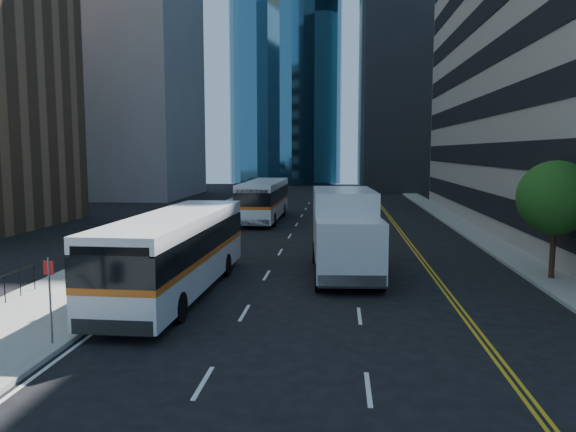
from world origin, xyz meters
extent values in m
plane|color=black|center=(0.00, 0.00, 0.00)|extent=(160.00, 160.00, 0.00)
cube|color=gray|center=(-10.50, 25.00, 0.07)|extent=(5.00, 90.00, 0.15)
cube|color=gray|center=(9.00, 25.00, 0.07)|extent=(2.00, 90.00, 0.15)
cube|color=gray|center=(-28.00, 52.00, 17.50)|extent=(18.00, 18.00, 35.00)
cylinder|color=#332114|center=(9.00, 8.00, 1.25)|extent=(0.24, 0.24, 2.20)
sphere|color=#1E4D16|center=(9.00, 8.00, 3.65)|extent=(3.20, 3.20, 3.20)
cube|color=silver|center=(-6.60, 4.43, 0.92)|extent=(2.92, 12.38, 1.13)
cube|color=#DD5E14|center=(-6.60, 4.43, 1.59)|extent=(2.94, 12.40, 0.23)
cube|color=black|center=(-6.60, 4.43, 2.16)|extent=(2.94, 12.40, 0.92)
cube|color=silver|center=(-6.60, 4.43, 2.93)|extent=(2.92, 12.38, 0.51)
cylinder|color=black|center=(-7.89, 0.75, 0.51)|extent=(0.33, 1.03, 1.03)
cylinder|color=black|center=(-5.46, 0.70, 0.51)|extent=(0.33, 1.03, 1.03)
cylinder|color=black|center=(-7.75, 7.74, 0.51)|extent=(0.33, 1.03, 1.03)
cylinder|color=black|center=(-5.32, 7.69, 0.51)|extent=(0.33, 1.03, 1.03)
cube|color=white|center=(-6.36, 28.49, 0.93)|extent=(2.76, 12.43, 1.14)
cube|color=orange|center=(-6.36, 28.49, 1.60)|extent=(2.78, 12.45, 0.23)
cube|color=black|center=(-6.36, 28.49, 2.17)|extent=(2.78, 12.45, 0.93)
cube|color=white|center=(-6.36, 28.49, 2.95)|extent=(2.76, 12.43, 0.52)
cylinder|color=black|center=(-7.60, 24.77, 0.52)|extent=(0.32, 1.04, 1.04)
cylinder|color=black|center=(-5.15, 24.76, 0.52)|extent=(0.32, 1.04, 1.04)
cylinder|color=black|center=(-7.57, 31.81, 0.52)|extent=(0.32, 1.04, 1.04)
cylinder|color=black|center=(-5.11, 31.80, 0.52)|extent=(0.32, 1.04, 1.04)
cube|color=silver|center=(0.22, 5.62, 1.66)|extent=(2.90, 2.68, 2.41)
cube|color=black|center=(0.28, 4.53, 2.12)|extent=(2.55, 0.22, 1.26)
cube|color=silver|center=(-0.03, 9.62, 2.35)|extent=(3.08, 5.66, 2.98)
cube|color=black|center=(0.05, 8.37, 0.63)|extent=(2.61, 7.68, 0.29)
cylinder|color=black|center=(-1.02, 5.32, 0.55)|extent=(0.39, 1.12, 1.10)
cylinder|color=black|center=(1.48, 5.47, 0.55)|extent=(0.39, 1.12, 1.10)
cylinder|color=black|center=(-1.37, 11.03, 0.55)|extent=(0.39, 1.12, 1.10)
cylinder|color=black|center=(1.13, 11.19, 0.55)|extent=(0.39, 1.12, 1.10)
camera|label=1|loc=(-0.24, -16.89, 5.61)|focal=35.00mm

